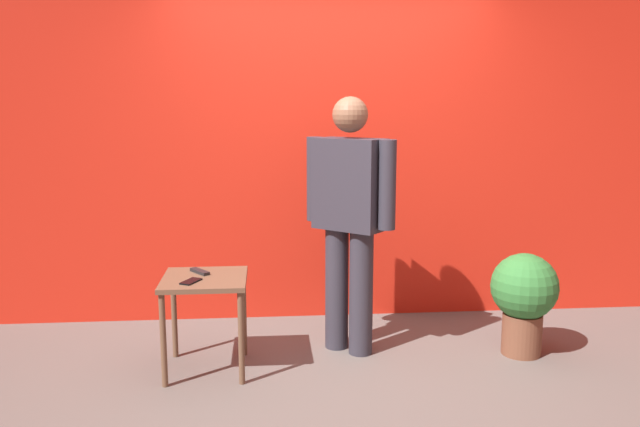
{
  "coord_description": "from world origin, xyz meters",
  "views": [
    {
      "loc": [
        -0.49,
        -3.45,
        1.66
      ],
      "look_at": [
        -0.15,
        0.55,
        0.96
      ],
      "focal_mm": 35.81,
      "sensor_mm": 36.0,
      "label": 1
    }
  ],
  "objects_px": {
    "standing_person": "(349,212)",
    "potted_plant": "(524,295)",
    "tv_remote": "(200,271)",
    "side_table": "(205,292)",
    "cell_phone": "(191,281)"
  },
  "relations": [
    {
      "from": "standing_person",
      "to": "potted_plant",
      "type": "xyz_separation_m",
      "value": [
        1.15,
        -0.17,
        -0.55
      ]
    },
    {
      "from": "side_table",
      "to": "potted_plant",
      "type": "height_order",
      "value": "potted_plant"
    },
    {
      "from": "tv_remote",
      "to": "potted_plant",
      "type": "relative_size",
      "value": 0.25
    },
    {
      "from": "tv_remote",
      "to": "potted_plant",
      "type": "xyz_separation_m",
      "value": [
        2.11,
        -0.02,
        -0.2
      ]
    },
    {
      "from": "side_table",
      "to": "tv_remote",
      "type": "relative_size",
      "value": 3.54
    },
    {
      "from": "side_table",
      "to": "cell_phone",
      "type": "bearing_deg",
      "value": -123.93
    },
    {
      "from": "standing_person",
      "to": "potted_plant",
      "type": "bearing_deg",
      "value": -8.28
    },
    {
      "from": "side_table",
      "to": "cell_phone",
      "type": "relative_size",
      "value": 4.18
    },
    {
      "from": "standing_person",
      "to": "side_table",
      "type": "xyz_separation_m",
      "value": [
        -0.93,
        -0.25,
        -0.45
      ]
    },
    {
      "from": "tv_remote",
      "to": "potted_plant",
      "type": "height_order",
      "value": "potted_plant"
    },
    {
      "from": "side_table",
      "to": "potted_plant",
      "type": "bearing_deg",
      "value": 2.28
    },
    {
      "from": "cell_phone",
      "to": "tv_remote",
      "type": "relative_size",
      "value": 0.85
    },
    {
      "from": "standing_person",
      "to": "tv_remote",
      "type": "relative_size",
      "value": 10.01
    },
    {
      "from": "standing_person",
      "to": "potted_plant",
      "type": "relative_size",
      "value": 2.48
    },
    {
      "from": "side_table",
      "to": "potted_plant",
      "type": "xyz_separation_m",
      "value": [
        2.08,
        0.08,
        -0.1
      ]
    }
  ]
}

